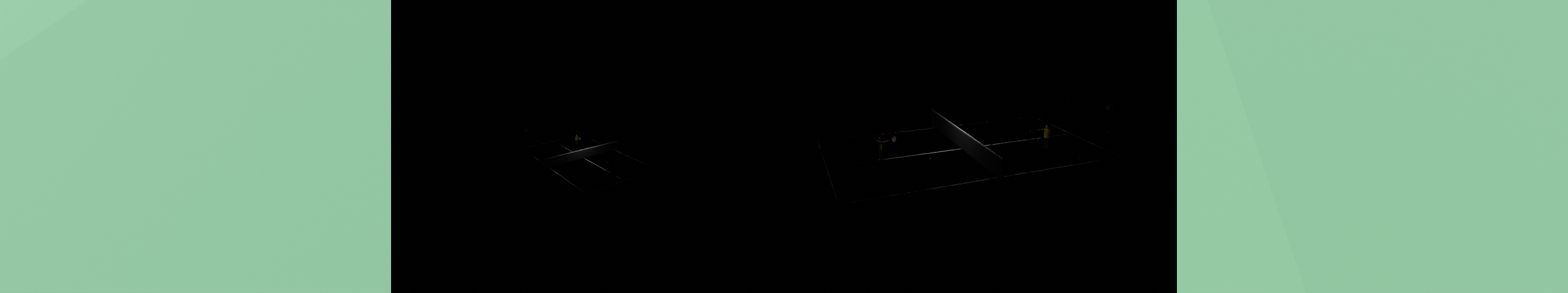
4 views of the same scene
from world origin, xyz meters
The scene contains 14 objects.
ground_plane centered at (0.00, 0.00, 0.00)m, with size 600.00×600.00×0.00m, color #B7603D.
court_line_markings centered at (0.00, 0.00, 0.00)m, with size 8.25×23.85×0.01m.
tennis_net centered at (0.00, 0.00, 0.50)m, with size 9.18×0.08×1.06m.
windscreen_fence_far centered at (0.00, 15.50, 1.31)m, with size 17.28×0.08×2.90m.
player_near_service centered at (-1.63, -3.78, 0.71)m, with size 0.41×1.03×1.21m.
player_far_baseline centered at (0.01, 3.97, 0.64)m, with size 0.37×0.97×1.10m.
tennis_ball_by_net_left centered at (-0.59, -8.48, 0.03)m, with size 0.07×0.07×0.07m, color #CCE033.
tennis_ball_mid_court centered at (3.39, 9.45, 0.03)m, with size 0.07×0.07×0.07m, color #CCE033.
tennis_ball_alley_right centered at (-0.32, -4.11, 0.03)m, with size 0.07×0.07×0.07m, color #CCE033.
tennis_ball_far_corner centered at (-0.89, 1.92, 0.03)m, with size 0.07×0.07×0.07m, color #CCE033.
tennis_ball_alley_left centered at (3.93, 8.02, 0.03)m, with size 0.07×0.07×0.07m, color #CCE033.
tennis_ball_by_net_right centered at (-3.55, -4.46, 0.03)m, with size 0.07×0.07×0.07m, color #CCE033.
ball_hopper centered at (1.78, -10.40, 0.66)m, with size 0.36×0.36×0.89m.
alpine_chalet centered at (-9.53, 36.45, 5.82)m, with size 13.00×10.00×11.20m.
Camera 4 is at (-4.85, -22.84, 5.94)m, focal length 42.00 mm.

